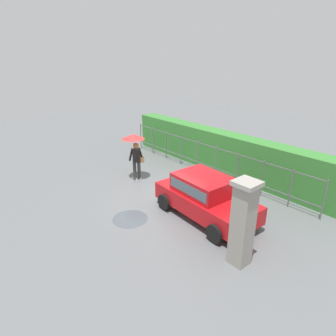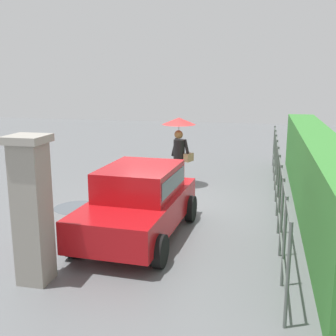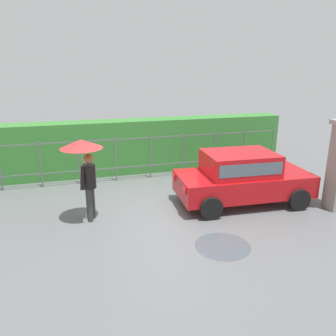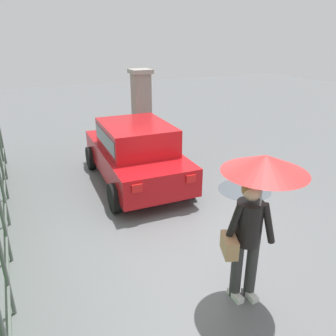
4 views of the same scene
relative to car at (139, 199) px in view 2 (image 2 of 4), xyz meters
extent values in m
plane|color=slate|center=(-2.15, -0.01, -0.80)|extent=(40.00, 40.00, 0.00)
cube|color=#B71116|center=(0.06, 0.00, -0.22)|extent=(3.77, 1.80, 0.60)
cube|color=#B71116|center=(-0.09, 0.00, 0.38)|extent=(1.96, 1.52, 0.60)
cube|color=#4C5B66|center=(-0.09, 0.00, 0.40)|extent=(1.81, 1.54, 0.33)
cylinder|color=black|center=(1.35, 0.78, -0.50)|extent=(0.61, 0.21, 0.60)
cylinder|color=black|center=(1.27, -0.90, -0.50)|extent=(0.61, 0.21, 0.60)
cylinder|color=black|center=(-1.15, 0.89, -0.50)|extent=(0.61, 0.21, 0.60)
cylinder|color=black|center=(-1.23, -0.79, -0.50)|extent=(0.61, 0.21, 0.60)
cube|color=red|center=(-1.77, 0.63, -0.07)|extent=(0.07, 0.20, 0.16)
cube|color=red|center=(-1.82, -0.47, -0.07)|extent=(0.07, 0.20, 0.16)
cylinder|color=#333333|center=(-4.18, -0.08, -0.37)|extent=(0.15, 0.15, 0.86)
cylinder|color=#333333|center=(-4.11, 0.10, -0.37)|extent=(0.15, 0.15, 0.86)
cube|color=white|center=(-4.24, -0.06, -0.76)|extent=(0.26, 0.10, 0.08)
cube|color=white|center=(-4.17, 0.12, -0.76)|extent=(0.26, 0.10, 0.08)
cylinder|color=black|center=(-4.15, 0.01, 0.35)|extent=(0.34, 0.34, 0.58)
sphere|color=#DBAD89|center=(-4.15, 0.01, 0.78)|extent=(0.22, 0.22, 0.22)
sphere|color=olive|center=(-4.12, 0.00, 0.80)|extent=(0.25, 0.25, 0.25)
cylinder|color=black|center=(-4.30, -0.16, 0.37)|extent=(0.17, 0.24, 0.56)
cylinder|color=black|center=(-4.14, 0.24, 0.37)|extent=(0.17, 0.24, 0.56)
cylinder|color=#B2B2B7|center=(-4.27, -0.03, 0.69)|extent=(0.02, 0.02, 0.77)
cone|color=red|center=(-4.27, -0.03, 1.18)|extent=(1.01, 1.01, 0.21)
cube|color=tan|center=(-4.16, 0.30, 0.11)|extent=(0.38, 0.27, 0.24)
cube|color=gray|center=(2.30, -1.07, 0.35)|extent=(0.48, 0.48, 2.30)
cube|color=#9E998E|center=(2.30, -1.07, 1.56)|extent=(0.60, 0.60, 0.12)
cylinder|color=#59605B|center=(-7.88, 2.86, -0.05)|extent=(0.05, 0.05, 1.50)
cylinder|color=#59605B|center=(-6.70, 2.86, -0.05)|extent=(0.05, 0.05, 1.50)
cylinder|color=#59605B|center=(-5.52, 2.86, -0.05)|extent=(0.05, 0.05, 1.50)
cylinder|color=#59605B|center=(-4.34, 2.86, -0.05)|extent=(0.05, 0.05, 1.50)
cylinder|color=#59605B|center=(-3.16, 2.86, -0.05)|extent=(0.05, 0.05, 1.50)
cylinder|color=#59605B|center=(-1.98, 2.86, -0.05)|extent=(0.05, 0.05, 1.50)
cylinder|color=#59605B|center=(-0.79, 2.86, -0.05)|extent=(0.05, 0.05, 1.50)
cylinder|color=#59605B|center=(0.39, 2.86, -0.05)|extent=(0.05, 0.05, 1.50)
cylinder|color=#59605B|center=(1.57, 2.86, -0.05)|extent=(0.05, 0.05, 1.50)
cylinder|color=#59605B|center=(2.75, 2.86, -0.05)|extent=(0.05, 0.05, 1.50)
cube|color=#59605B|center=(-2.57, 2.86, 0.62)|extent=(10.63, 0.03, 0.04)
cube|color=#59605B|center=(-2.57, 2.86, -0.35)|extent=(10.63, 0.03, 0.04)
cube|color=#387F33|center=(-2.57, 3.78, 0.15)|extent=(11.63, 0.90, 1.90)
cylinder|color=#4C545B|center=(-1.49, -2.10, -0.80)|extent=(1.22, 1.22, 0.00)
camera|label=1|loc=(5.92, -6.63, 4.46)|focal=30.76mm
camera|label=2|loc=(8.01, 2.46, 2.50)|focal=44.84mm
camera|label=3|loc=(-4.38, -8.03, 2.95)|focal=35.99mm
camera|label=4|loc=(-6.90, 2.46, 2.53)|focal=35.02mm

